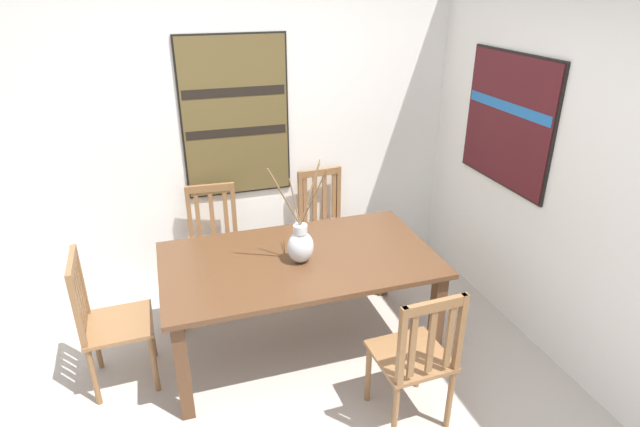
{
  "coord_description": "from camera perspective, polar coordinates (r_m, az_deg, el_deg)",
  "views": [
    {
      "loc": [
        -0.65,
        -2.3,
        2.47
      ],
      "look_at": [
        0.29,
        0.66,
        1.05
      ],
      "focal_mm": 28.99,
      "sensor_mm": 36.0,
      "label": 1
    }
  ],
  "objects": [
    {
      "name": "painting_on_side_wall",
      "position": [
        4.09,
        20.06,
        9.62
      ],
      "size": [
        0.05,
        0.99,
        0.97
      ],
      "color": "black"
    },
    {
      "name": "wall_side",
      "position": [
        3.59,
        28.27,
        3.35
      ],
      "size": [
        0.12,
        6.4,
        2.7
      ],
      "primitive_type": "cube",
      "color": "silver",
      "rests_on": "ground_plane"
    },
    {
      "name": "painting_on_back_wall",
      "position": [
        4.26,
        -9.31,
        10.43
      ],
      "size": [
        0.87,
        0.05,
        1.29
      ],
      "color": "black"
    },
    {
      "name": "chair_0",
      "position": [
        3.61,
        -22.53,
        -10.72
      ],
      "size": [
        0.43,
        0.43,
        0.96
      ],
      "color": "brown",
      "rests_on": "ground_plane"
    },
    {
      "name": "centerpiece_vase",
      "position": [
        3.42,
        -2.17,
        -3.43
      ],
      "size": [
        0.37,
        0.22,
        0.69
      ],
      "color": "silver",
      "rests_on": "dining_table"
    },
    {
      "name": "dining_table",
      "position": [
        3.58,
        -2.32,
        -6.19
      ],
      "size": [
        1.85,
        1.05,
        0.73
      ],
      "color": "#51331E",
      "rests_on": "ground_plane"
    },
    {
      "name": "ground_plane",
      "position": [
        3.45,
        -1.38,
        -21.51
      ],
      "size": [
        6.4,
        6.4,
        0.03
      ],
      "primitive_type": "cube",
      "color": "#B2A89E"
    },
    {
      "name": "chair_3",
      "position": [
        4.53,
        0.54,
        -1.23
      ],
      "size": [
        0.45,
        0.45,
        0.97
      ],
      "color": "brown",
      "rests_on": "ground_plane"
    },
    {
      "name": "chair_2",
      "position": [
        4.32,
        -11.51,
        -3.3
      ],
      "size": [
        0.45,
        0.45,
        0.96
      ],
      "color": "brown",
      "rests_on": "ground_plane"
    },
    {
      "name": "chair_1",
      "position": [
        3.14,
        10.54,
        -15.25
      ],
      "size": [
        0.44,
        0.44,
        0.95
      ],
      "color": "brown",
      "rests_on": "ground_plane"
    },
    {
      "name": "wall_back",
      "position": [
        4.36,
        -8.57,
        9.43
      ],
      "size": [
        6.4,
        0.12,
        2.7
      ],
      "primitive_type": "cube",
      "color": "silver",
      "rests_on": "ground_plane"
    }
  ]
}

